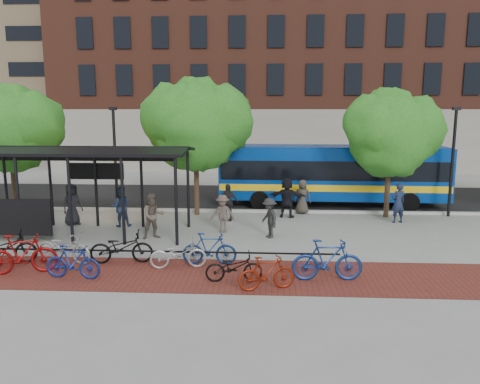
# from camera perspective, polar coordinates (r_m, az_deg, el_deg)

# --- Properties ---
(ground) EXTENTS (160.00, 160.00, 0.00)m
(ground) POSITION_cam_1_polar(r_m,az_deg,el_deg) (19.29, 2.19, -5.05)
(ground) COLOR #9E9E99
(ground) RESTS_ON ground
(asphalt_street) EXTENTS (160.00, 8.00, 0.01)m
(asphalt_street) POSITION_cam_1_polar(r_m,az_deg,el_deg) (27.09, 2.49, -0.62)
(asphalt_street) COLOR black
(asphalt_street) RESTS_ON ground
(curb) EXTENTS (160.00, 0.25, 0.12)m
(curb) POSITION_cam_1_polar(r_m,az_deg,el_deg) (23.16, 2.37, -2.32)
(curb) COLOR #B7B7B2
(curb) RESTS_ON ground
(brick_strip) EXTENTS (24.00, 3.00, 0.01)m
(brick_strip) POSITION_cam_1_polar(r_m,az_deg,el_deg) (14.70, -6.10, -9.99)
(brick_strip) COLOR maroon
(brick_strip) RESTS_ON ground
(bike_rack_rail) EXTENTS (12.00, 0.05, 0.95)m
(bike_rack_rail) POSITION_cam_1_polar(r_m,az_deg,el_deg) (15.79, -10.29, -8.69)
(bike_rack_rail) COLOR black
(bike_rack_rail) RESTS_ON ground
(building_brick) EXTENTS (55.00, 14.00, 20.00)m
(building_brick) POSITION_cam_1_polar(r_m,az_deg,el_deg) (45.93, 15.97, 15.93)
(building_brick) COLOR brown
(building_brick) RESTS_ON ground
(building_tower) EXTENTS (22.00, 22.00, 30.00)m
(building_tower) POSITION_cam_1_polar(r_m,az_deg,el_deg) (61.65, -12.93, 19.16)
(building_tower) COLOR #7A664C
(building_tower) RESTS_ON ground
(bus_shelter) EXTENTS (10.60, 3.07, 3.60)m
(bus_shelter) POSITION_cam_1_polar(r_m,az_deg,el_deg) (20.11, -21.68, 3.56)
(bus_shelter) COLOR black
(bus_shelter) RESTS_ON ground
(tree_a) EXTENTS (4.90, 4.00, 6.18)m
(tree_a) POSITION_cam_1_polar(r_m,az_deg,el_deg) (25.14, -26.09, 7.26)
(tree_a) COLOR #382619
(tree_a) RESTS_ON ground
(tree_b) EXTENTS (5.15, 4.20, 6.47)m
(tree_b) POSITION_cam_1_polar(r_m,az_deg,el_deg) (22.21, -5.17, 8.56)
(tree_b) COLOR #382619
(tree_b) RESTS_ON ground
(tree_c) EXTENTS (4.66, 3.80, 5.92)m
(tree_c) POSITION_cam_1_polar(r_m,az_deg,el_deg) (22.74, 18.06, 7.13)
(tree_c) COLOR #382619
(tree_c) RESTS_ON ground
(lamp_post_left) EXTENTS (0.35, 0.20, 5.12)m
(lamp_post_left) POSITION_cam_1_polar(r_m,az_deg,el_deg) (23.50, -14.98, 4.16)
(lamp_post_left) COLOR black
(lamp_post_left) RESTS_ON ground
(lamp_post_right) EXTENTS (0.35, 0.20, 5.12)m
(lamp_post_right) POSITION_cam_1_polar(r_m,az_deg,el_deg) (23.98, 24.49, 3.71)
(lamp_post_right) COLOR black
(lamp_post_right) RESTS_ON ground
(bus) EXTENTS (11.71, 2.98, 3.15)m
(bus) POSITION_cam_1_polar(r_m,az_deg,el_deg) (24.96, 11.11, 2.47)
(bus) COLOR #083593
(bus) RESTS_ON ground
(bike_0) EXTENTS (2.21, 1.45, 1.10)m
(bike_0) POSITION_cam_1_polar(r_m,az_deg,el_deg) (17.18, -26.95, -6.18)
(bike_0) COLOR black
(bike_0) RESTS_ON ground
(bike_1) EXTENTS (2.18, 1.14, 1.26)m
(bike_1) POSITION_cam_1_polar(r_m,az_deg,el_deg) (16.01, -25.06, -6.88)
(bike_1) COLOR maroon
(bike_1) RESTS_ON ground
(bike_2) EXTENTS (2.11, 1.16, 1.05)m
(bike_2) POSITION_cam_1_polar(r_m,az_deg,el_deg) (16.63, -20.64, -6.32)
(bike_2) COLOR #A3A3A5
(bike_2) RESTS_ON ground
(bike_3) EXTENTS (1.76, 0.64, 1.04)m
(bike_3) POSITION_cam_1_polar(r_m,az_deg,el_deg) (15.01, -19.72, -8.04)
(bike_3) COLOR navy
(bike_3) RESTS_ON ground
(bike_4) EXTENTS (2.14, 1.02, 1.08)m
(bike_4) POSITION_cam_1_polar(r_m,az_deg,el_deg) (16.00, -14.25, -6.56)
(bike_4) COLOR black
(bike_4) RESTS_ON ground
(bike_6) EXTENTS (1.90, 0.96, 0.95)m
(bike_6) POSITION_cam_1_polar(r_m,az_deg,el_deg) (15.21, -7.54, -7.45)
(bike_6) COLOR #ADADAF
(bike_6) RESTS_ON ground
(bike_7) EXTENTS (1.79, 0.55, 1.07)m
(bike_7) POSITION_cam_1_polar(r_m,az_deg,el_deg) (15.41, -3.75, -6.92)
(bike_7) COLOR navy
(bike_7) RESTS_ON ground
(bike_8) EXTENTS (1.75, 0.77, 0.89)m
(bike_8) POSITION_cam_1_polar(r_m,az_deg,el_deg) (13.94, -0.74, -9.15)
(bike_8) COLOR black
(bike_8) RESTS_ON ground
(bike_9) EXTENTS (1.72, 0.93, 0.99)m
(bike_9) POSITION_cam_1_polar(r_m,az_deg,el_deg) (13.33, 3.29, -9.84)
(bike_9) COLOR maroon
(bike_9) RESTS_ON ground
(bike_11) EXTENTS (2.13, 0.70, 1.26)m
(bike_11) POSITION_cam_1_polar(r_m,az_deg,el_deg) (14.19, 10.58, -8.17)
(bike_11) COLOR navy
(bike_11) RESTS_ON ground
(pedestrian_0) EXTENTS (1.01, 1.07, 1.84)m
(pedestrian_0) POSITION_cam_1_polar(r_m,az_deg,el_deg) (21.75, -19.79, -1.42)
(pedestrian_0) COLOR black
(pedestrian_0) RESTS_ON ground
(pedestrian_2) EXTENTS (1.00, 0.87, 1.76)m
(pedestrian_2) POSITION_cam_1_polar(r_m,az_deg,el_deg) (20.83, -14.33, -1.73)
(pedestrian_2) COLOR #202F4C
(pedestrian_2) RESTS_ON ground
(pedestrian_3) EXTENTS (1.11, 0.76, 1.58)m
(pedestrian_3) POSITION_cam_1_polar(r_m,az_deg,el_deg) (19.24, -2.13, -2.66)
(pedestrian_3) COLOR brown
(pedestrian_3) RESTS_ON ground
(pedestrian_4) EXTENTS (1.03, 0.52, 1.69)m
(pedestrian_4) POSITION_cam_1_polar(r_m,az_deg,el_deg) (21.29, -1.52, -1.26)
(pedestrian_4) COLOR black
(pedestrian_4) RESTS_ON ground
(pedestrian_5) EXTENTS (1.83, 0.90, 1.89)m
(pedestrian_5) POSITION_cam_1_polar(r_m,az_deg,el_deg) (22.00, 5.74, -0.68)
(pedestrian_5) COLOR black
(pedestrian_5) RESTS_ON ground
(pedestrian_6) EXTENTS (0.93, 0.73, 1.67)m
(pedestrian_6) POSITION_cam_1_polar(r_m,az_deg,el_deg) (22.88, 7.62, -0.58)
(pedestrian_6) COLOR #3E3831
(pedestrian_6) RESTS_ON ground
(pedestrian_7) EXTENTS (0.76, 0.62, 1.81)m
(pedestrian_7) POSITION_cam_1_polar(r_m,az_deg,el_deg) (22.04, 18.72, -1.26)
(pedestrian_7) COLOR #1B233F
(pedestrian_7) RESTS_ON ground
(pedestrian_8) EXTENTS (1.10, 1.01, 1.82)m
(pedestrian_8) POSITION_cam_1_polar(r_m,az_deg,el_deg) (18.64, -10.52, -2.87)
(pedestrian_8) COLOR brown
(pedestrian_8) RESTS_ON ground
(pedestrian_9) EXTENTS (1.00, 1.19, 1.60)m
(pedestrian_9) POSITION_cam_1_polar(r_m,az_deg,el_deg) (18.50, 3.59, -3.18)
(pedestrian_9) COLOR #282828
(pedestrian_9) RESTS_ON ground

